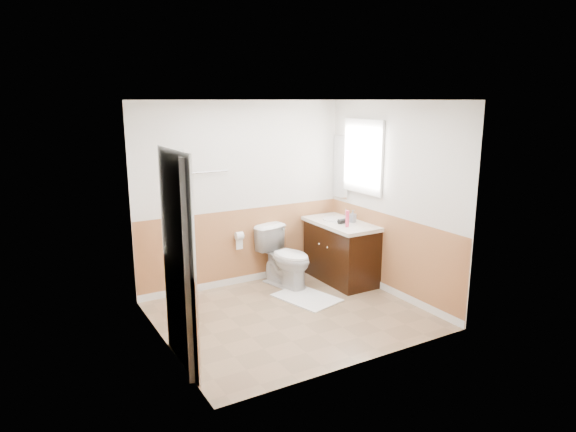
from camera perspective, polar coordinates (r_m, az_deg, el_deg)
floor at (r=6.10m, az=0.37°, el=-11.15°), size 3.00×3.00×0.00m
ceiling at (r=5.57m, az=0.41°, el=13.03°), size 3.00×3.00×0.00m
wall_back at (r=6.84m, az=-5.14°, el=2.44°), size 3.00×0.00×3.00m
wall_front at (r=4.66m, az=8.50°, el=-2.66°), size 3.00×0.00×3.00m
wall_left at (r=5.13m, az=-14.22°, el=-1.47°), size 0.00×3.00×3.00m
wall_right at (r=6.58m, az=11.74°, el=1.80°), size 0.00×3.00×3.00m
wainscot_back at (r=7.00m, az=-4.97°, el=-3.62°), size 3.00×0.00×3.00m
wainscot_front at (r=4.93m, az=8.11°, el=-11.06°), size 3.00×0.00×3.00m
wainscot_left at (r=5.37m, az=-13.65°, el=-9.23°), size 0.00×2.60×2.60m
wainscot_right at (r=6.75m, az=11.37°, el=-4.46°), size 0.00×2.60×2.60m
toilet at (r=6.88m, az=-0.28°, el=-4.67°), size 0.65×0.89×0.82m
bath_mat at (r=6.57m, az=2.11°, el=-9.24°), size 0.74×0.91×0.02m
vanity_cabinet at (r=7.13m, az=6.02°, el=-4.18°), size 0.55×1.10×0.80m
vanity_knob_left at (r=6.84m, az=4.50°, el=-3.58°), size 0.03×0.03×0.03m
vanity_knob_right at (r=7.00m, az=3.57°, el=-3.18°), size 0.03×0.03×0.03m
countertop at (r=7.01m, az=6.04°, el=-0.87°), size 0.60×1.15×0.05m
sink_basin at (r=7.12m, az=5.40°, el=-0.34°), size 0.36×0.36×0.02m
faucet at (r=7.21m, az=6.58°, el=0.29°), size 0.02×0.02×0.14m
lotion_bottle at (r=6.72m, az=6.74°, el=-0.31°), size 0.05×0.05×0.22m
soap_dispenser at (r=6.99m, az=7.32°, el=-0.00°), size 0.09×0.09×0.17m
hair_dryer_body at (r=6.90m, az=6.24°, el=-0.59°), size 0.14×0.07×0.07m
hair_dryer_handle at (r=6.88m, az=6.04°, el=-0.87°), size 0.03×0.03×0.07m
mirror_panel at (r=7.36m, az=6.01°, el=5.54°), size 0.02×0.35×0.90m
window_frame at (r=6.93m, az=8.50°, el=6.67°), size 0.04×0.80×1.00m
window_glass at (r=6.94m, az=8.61°, el=6.68°), size 0.01×0.70×0.90m
door at (r=4.81m, az=-11.43°, el=-5.16°), size 0.29×0.78×2.04m
door_frame at (r=4.79m, az=-12.30°, el=-5.17°), size 0.02×0.92×2.10m
door_knob at (r=5.15m, az=-11.95°, el=-4.79°), size 0.06×0.06×0.06m
towel_bar at (r=6.52m, az=-9.40°, el=4.93°), size 0.62×0.02×0.02m
tp_holder_bar at (r=6.85m, az=-5.55°, el=-2.26°), size 0.14×0.02×0.02m
tp_roll at (r=6.85m, az=-5.55°, el=-2.26°), size 0.10×0.11×0.11m
tp_sheet at (r=6.88m, az=-5.53°, el=-3.14°), size 0.10×0.01×0.16m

